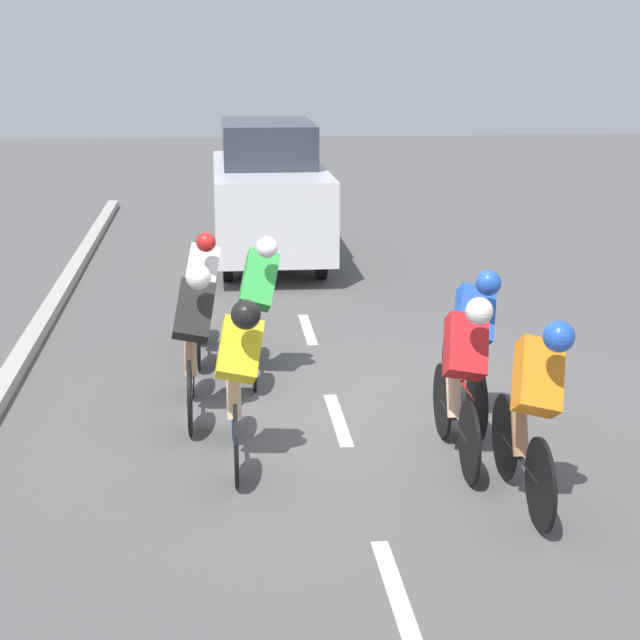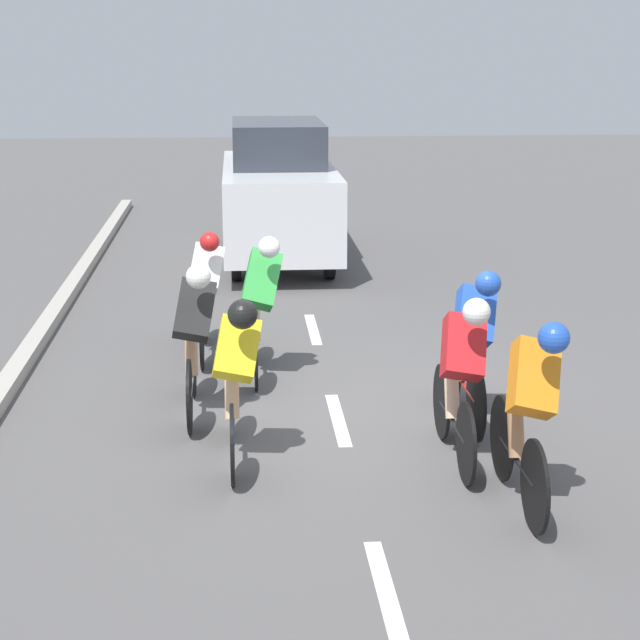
# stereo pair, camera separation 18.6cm
# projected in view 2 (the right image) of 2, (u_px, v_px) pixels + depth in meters

# --- Properties ---
(ground_plane) EXTENTS (60.00, 60.00, 0.00)m
(ground_plane) POSITION_uv_depth(u_px,v_px,m) (336.00, 411.00, 10.04)
(ground_plane) COLOR #565454
(lane_stripe_near) EXTENTS (0.12, 1.40, 0.01)m
(lane_stripe_near) POSITION_uv_depth(u_px,v_px,m) (386.00, 592.00, 6.74)
(lane_stripe_near) COLOR white
(lane_stripe_near) RESTS_ON ground
(lane_stripe_mid) EXTENTS (0.12, 1.40, 0.01)m
(lane_stripe_mid) POSITION_uv_depth(u_px,v_px,m) (338.00, 419.00, 9.82)
(lane_stripe_mid) COLOR white
(lane_stripe_mid) RESTS_ON ground
(lane_stripe_far) EXTENTS (0.12, 1.40, 0.01)m
(lane_stripe_far) POSITION_uv_depth(u_px,v_px,m) (313.00, 329.00, 12.91)
(lane_stripe_far) COLOR white
(lane_stripe_far) RESTS_ON ground
(cyclist_yellow) EXTENTS (0.42, 1.69, 1.44)m
(cyclist_yellow) POSITION_uv_depth(u_px,v_px,m) (236.00, 373.00, 8.62)
(cyclist_yellow) COLOR black
(cyclist_yellow) RESTS_ON ground
(cyclist_green) EXTENTS (0.46, 1.65, 1.52)m
(cyclist_green) POSITION_uv_depth(u_px,v_px,m) (259.00, 302.00, 10.88)
(cyclist_green) COLOR black
(cyclist_green) RESTS_ON ground
(cyclist_black) EXTENTS (0.42, 1.72, 1.48)m
(cyclist_black) POSITION_uv_depth(u_px,v_px,m) (194.00, 335.00, 9.73)
(cyclist_black) COLOR black
(cyclist_black) RESTS_ON ground
(cyclist_red) EXTENTS (0.41, 1.67, 1.45)m
(cyclist_red) POSITION_uv_depth(u_px,v_px,m) (460.00, 374.00, 8.63)
(cyclist_red) COLOR black
(cyclist_red) RESTS_ON ground
(cyclist_blue) EXTENTS (0.43, 1.73, 1.46)m
(cyclist_blue) POSITION_uv_depth(u_px,v_px,m) (471.00, 342.00, 9.56)
(cyclist_blue) COLOR black
(cyclist_blue) RESTS_ON ground
(cyclist_orange) EXTENTS (0.44, 1.63, 1.49)m
(cyclist_orange) POSITION_uv_depth(u_px,v_px,m) (529.00, 408.00, 7.77)
(cyclist_orange) COLOR black
(cyclist_orange) RESTS_ON ground
(cyclist_white) EXTENTS (0.42, 1.73, 1.43)m
(cyclist_white) POSITION_uv_depth(u_px,v_px,m) (205.00, 291.00, 11.61)
(cyclist_white) COLOR black
(cyclist_white) RESTS_ON ground
(support_car) EXTENTS (1.70, 4.58, 2.17)m
(support_car) POSITION_uv_depth(u_px,v_px,m) (278.00, 192.00, 16.77)
(support_car) COLOR black
(support_car) RESTS_ON ground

